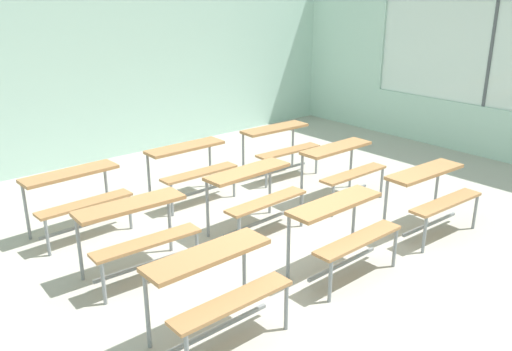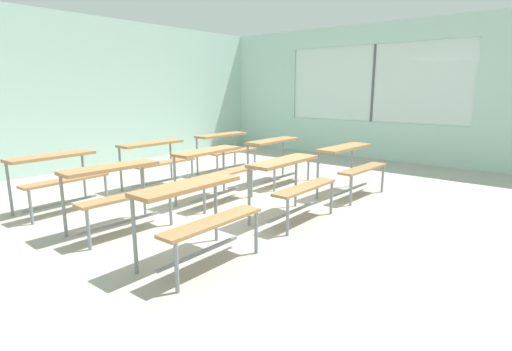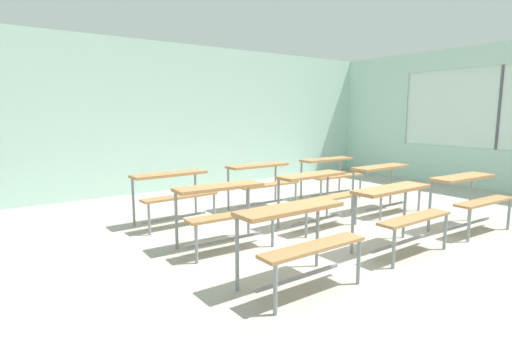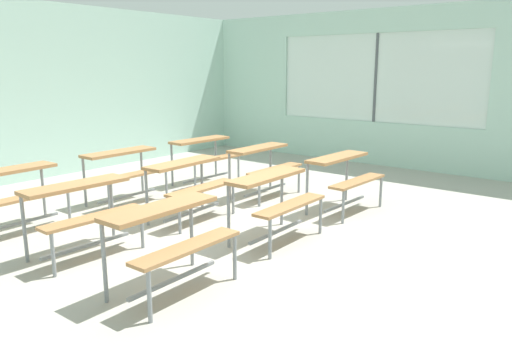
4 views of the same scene
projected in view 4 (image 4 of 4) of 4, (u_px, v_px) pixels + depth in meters
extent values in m
cube|color=#ADA89E|center=(226.00, 234.00, 5.86)|extent=(10.00, 9.00, 0.05)
cube|color=silver|center=(23.00, 92.00, 8.25)|extent=(10.00, 0.12, 3.00)
cube|color=silver|center=(397.00, 145.00, 9.60)|extent=(0.12, 9.00, 0.85)
cube|color=silver|center=(404.00, 19.00, 9.09)|extent=(0.12, 9.00, 0.45)
cube|color=silver|center=(254.00, 76.00, 11.47)|extent=(0.12, 1.90, 1.70)
cube|color=silver|center=(376.00, 78.00, 9.63)|extent=(0.02, 4.20, 1.70)
cube|color=#4C5156|center=(376.00, 78.00, 9.63)|extent=(0.06, 0.05, 1.70)
cube|color=#A87547|center=(160.00, 208.00, 4.26)|extent=(1.10, 0.33, 0.04)
cube|color=#A87547|center=(188.00, 247.00, 4.13)|extent=(1.10, 0.23, 0.03)
cylinder|color=gray|center=(104.00, 261.00, 4.03)|extent=(0.04, 0.04, 0.72)
cylinder|color=gray|center=(191.00, 230.00, 4.81)|extent=(0.04, 0.04, 0.72)
cylinder|color=gray|center=(149.00, 296.00, 3.73)|extent=(0.04, 0.04, 0.44)
cylinder|color=gray|center=(235.00, 257.00, 4.51)|extent=(0.04, 0.04, 0.44)
cube|color=gray|center=(174.00, 279.00, 4.31)|extent=(1.00, 0.04, 0.03)
cube|color=#A87547|center=(267.00, 176.00, 5.51)|extent=(1.10, 0.33, 0.04)
cube|color=#A87547|center=(290.00, 205.00, 5.38)|extent=(1.10, 0.23, 0.03)
cylinder|color=gray|center=(229.00, 215.00, 5.28)|extent=(0.04, 0.04, 0.72)
cylinder|color=gray|center=(282.00, 196.00, 6.06)|extent=(0.04, 0.04, 0.72)
cylinder|color=gray|center=(270.00, 238.00, 4.99)|extent=(0.04, 0.04, 0.44)
cylinder|color=gray|center=(320.00, 215.00, 5.76)|extent=(0.04, 0.04, 0.44)
cube|color=gray|center=(277.00, 232.00, 5.56)|extent=(1.00, 0.04, 0.03)
cube|color=#A87547|center=(338.00, 158.00, 6.65)|extent=(1.11, 0.37, 0.04)
cube|color=#A87547|center=(358.00, 181.00, 6.51)|extent=(1.11, 0.27, 0.03)
cylinder|color=gray|center=(307.00, 189.00, 6.45)|extent=(0.04, 0.04, 0.72)
cylinder|color=gray|center=(347.00, 176.00, 7.19)|extent=(0.04, 0.04, 0.72)
cylinder|color=gray|center=(343.00, 206.00, 6.13)|extent=(0.04, 0.04, 0.44)
cylinder|color=gray|center=(381.00, 191.00, 6.86)|extent=(0.04, 0.04, 0.44)
cube|color=gray|center=(345.00, 204.00, 6.69)|extent=(1.00, 0.08, 0.03)
cube|color=#A87547|center=(75.00, 185.00, 5.08)|extent=(1.11, 0.37, 0.04)
cube|color=#A87547|center=(94.00, 218.00, 4.94)|extent=(1.11, 0.27, 0.03)
cylinder|color=gray|center=(24.00, 228.00, 4.88)|extent=(0.04, 0.04, 0.72)
cylinder|color=gray|center=(112.00, 206.00, 5.62)|extent=(0.04, 0.04, 0.72)
cylinder|color=gray|center=(53.00, 254.00, 4.56)|extent=(0.04, 0.04, 0.44)
cylinder|color=gray|center=(142.00, 228.00, 5.30)|extent=(0.04, 0.04, 0.44)
cube|color=gray|center=(87.00, 246.00, 5.13)|extent=(1.00, 0.07, 0.03)
cube|color=#A87547|center=(183.00, 163.00, 6.27)|extent=(1.11, 0.36, 0.04)
cube|color=#A87547|center=(202.00, 188.00, 6.14)|extent=(1.11, 0.26, 0.03)
cylinder|color=gray|center=(147.00, 197.00, 6.03)|extent=(0.04, 0.04, 0.72)
cylinder|color=gray|center=(202.00, 182.00, 6.82)|extent=(0.04, 0.04, 0.72)
cylinder|color=gray|center=(180.00, 216.00, 5.74)|extent=(0.04, 0.04, 0.44)
cylinder|color=gray|center=(233.00, 198.00, 6.53)|extent=(0.04, 0.04, 0.44)
cube|color=gray|center=(192.00, 212.00, 6.32)|extent=(1.00, 0.07, 0.03)
cube|color=#A87547|center=(258.00, 148.00, 7.40)|extent=(1.10, 0.32, 0.04)
cube|color=#A87547|center=(275.00, 169.00, 7.27)|extent=(1.10, 0.22, 0.03)
cylinder|color=gray|center=(230.00, 176.00, 7.18)|extent=(0.04, 0.04, 0.72)
cylinder|color=gray|center=(270.00, 166.00, 7.95)|extent=(0.04, 0.04, 0.72)
cylinder|color=gray|center=(259.00, 191.00, 6.88)|extent=(0.04, 0.04, 0.44)
cylinder|color=gray|center=(299.00, 179.00, 7.65)|extent=(0.04, 0.04, 0.44)
cube|color=gray|center=(265.00, 190.00, 7.45)|extent=(1.00, 0.03, 0.03)
cube|color=#A87547|center=(7.00, 171.00, 5.81)|extent=(1.11, 0.36, 0.04)
cube|color=#A87547|center=(24.00, 198.00, 5.69)|extent=(1.11, 0.26, 0.03)
cylinder|color=gray|center=(43.00, 190.00, 6.36)|extent=(0.04, 0.04, 0.72)
cylinder|color=gray|center=(69.00, 208.00, 6.08)|extent=(0.04, 0.04, 0.44)
cube|color=gray|center=(19.00, 223.00, 5.86)|extent=(1.00, 0.07, 0.03)
cube|color=#A87547|center=(119.00, 152.00, 7.05)|extent=(1.10, 0.32, 0.04)
cube|color=#A87547|center=(134.00, 174.00, 6.92)|extent=(1.10, 0.22, 0.03)
cylinder|color=gray|center=(84.00, 182.00, 6.83)|extent=(0.04, 0.04, 0.72)
cylinder|color=gray|center=(142.00, 170.00, 7.60)|extent=(0.04, 0.04, 0.72)
cylinder|color=gray|center=(109.00, 198.00, 6.53)|extent=(0.04, 0.04, 0.44)
cylinder|color=gray|center=(166.00, 184.00, 7.30)|extent=(0.04, 0.04, 0.44)
cube|color=gray|center=(128.00, 196.00, 7.10)|extent=(1.00, 0.03, 0.03)
cube|color=#A87547|center=(200.00, 140.00, 8.24)|extent=(1.11, 0.37, 0.04)
cube|color=#A87547|center=(214.00, 159.00, 8.09)|extent=(1.11, 0.27, 0.03)
cylinder|color=gray|center=(172.00, 165.00, 8.03)|extent=(0.04, 0.04, 0.72)
cylinder|color=gray|center=(216.00, 156.00, 8.77)|extent=(0.04, 0.04, 0.72)
cylinder|color=gray|center=(195.00, 178.00, 7.71)|extent=(0.04, 0.04, 0.44)
cylinder|color=gray|center=(238.00, 168.00, 8.45)|extent=(0.04, 0.04, 0.44)
cube|color=gray|center=(207.00, 177.00, 8.28)|extent=(1.00, 0.07, 0.03)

